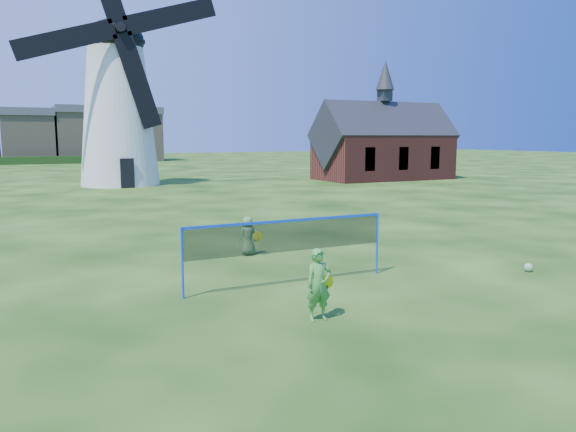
% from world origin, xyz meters
% --- Properties ---
extents(ground, '(220.00, 220.00, 0.00)m').
position_xyz_m(ground, '(0.00, 0.00, 0.00)').
color(ground, black).
rests_on(ground, ground).
extents(windmill, '(13.34, 5.50, 17.28)m').
position_xyz_m(windmill, '(0.95, 29.40, 5.79)').
color(windmill, white).
rests_on(windmill, ground).
extents(chapel, '(11.26, 5.46, 9.52)m').
position_xyz_m(chapel, '(21.31, 25.80, 2.68)').
color(chapel, maroon).
rests_on(chapel, ground).
extents(badminton_net, '(5.05, 0.05, 1.55)m').
position_xyz_m(badminton_net, '(-0.20, -0.32, 1.14)').
color(badminton_net, blue).
rests_on(badminton_net, ground).
extents(player_girl, '(0.68, 0.38, 1.37)m').
position_xyz_m(player_girl, '(-0.78, -2.81, 0.68)').
color(player_girl, green).
rests_on(player_girl, ground).
extents(player_boy, '(0.66, 0.45, 1.15)m').
position_xyz_m(player_boy, '(0.21, 3.17, 0.57)').
color(player_boy, '#5B9045').
rests_on(player_boy, ground).
extents(play_ball, '(0.22, 0.22, 0.22)m').
position_xyz_m(play_ball, '(5.91, -1.88, 0.11)').
color(play_ball, green).
rests_on(play_ball, ground).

